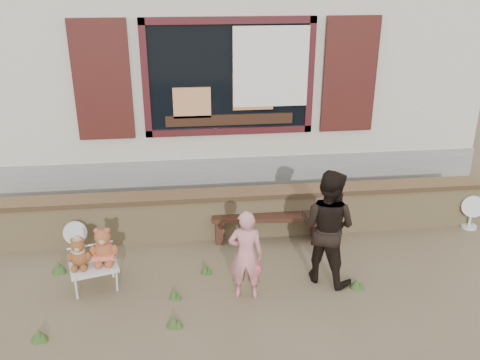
{
  "coord_description": "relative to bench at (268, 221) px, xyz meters",
  "views": [
    {
      "loc": [
        -0.7,
        -5.37,
        3.48
      ],
      "look_at": [
        0.0,
        0.6,
        1.0
      ],
      "focal_mm": 38.0,
      "sensor_mm": 36.0,
      "label": 1
    }
  ],
  "objects": [
    {
      "name": "ground",
      "position": [
        -0.41,
        -0.8,
        -0.29
      ],
      "size": [
        80.0,
        80.0,
        0.0
      ],
      "primitive_type": "plane",
      "color": "brown",
      "rests_on": "ground"
    },
    {
      "name": "shopfront",
      "position": [
        -0.41,
        3.69,
        1.71
      ],
      "size": [
        8.04,
        5.13,
        4.0
      ],
      "color": "#B5A792",
      "rests_on": "ground"
    },
    {
      "name": "brick_wall",
      "position": [
        -0.41,
        0.2,
        0.05
      ],
      "size": [
        7.1,
        0.36,
        0.67
      ],
      "color": "tan",
      "rests_on": "ground"
    },
    {
      "name": "bench",
      "position": [
        0.0,
        0.0,
        0.0
      ],
      "size": [
        1.55,
        0.44,
        0.39
      ],
      "rotation": [
        0.0,
        0.0,
        -0.08
      ],
      "color": "#321A11",
      "rests_on": "ground"
    },
    {
      "name": "folding_chair",
      "position": [
        -2.22,
        -0.92,
        0.01
      ],
      "size": [
        0.63,
        0.59,
        0.33
      ],
      "rotation": [
        0.0,
        0.0,
        0.26
      ],
      "color": "beige",
      "rests_on": "ground"
    },
    {
      "name": "teddy_bear_left",
      "position": [
        -2.35,
        -0.95,
        0.23
      ],
      "size": [
        0.33,
        0.3,
        0.38
      ],
      "primitive_type": null,
      "rotation": [
        0.0,
        0.0,
        0.26
      ],
      "color": "brown",
      "rests_on": "folding_chair"
    },
    {
      "name": "teddy_bear_right",
      "position": [
        -2.08,
        -0.88,
        0.27
      ],
      "size": [
        0.39,
        0.36,
        0.45
      ],
      "primitive_type": null,
      "rotation": [
        0.0,
        0.0,
        0.26
      ],
      "color": "brown",
      "rests_on": "folding_chair"
    },
    {
      "name": "child",
      "position": [
        -0.47,
        -1.29,
        0.26
      ],
      "size": [
        0.43,
        0.32,
        1.08
      ],
      "primitive_type": "imported",
      "rotation": [
        0.0,
        0.0,
        2.99
      ],
      "color": "pink",
      "rests_on": "ground"
    },
    {
      "name": "adult",
      "position": [
        0.52,
        -1.05,
        0.42
      ],
      "size": [
        0.87,
        0.85,
        1.42
      ],
      "primitive_type": "imported",
      "rotation": [
        0.0,
        0.0,
        2.45
      ],
      "color": "black",
      "rests_on": "ground"
    },
    {
      "name": "fan_left",
      "position": [
        -2.57,
        -0.11,
        -0.04
      ],
      "size": [
        0.32,
        0.21,
        0.49
      ],
      "rotation": [
        0.0,
        0.0,
        0.2
      ],
      "color": "silver",
      "rests_on": "ground"
    },
    {
      "name": "fan_right",
      "position": [
        2.99,
        0.0,
        -0.03
      ],
      "size": [
        0.33,
        0.22,
        0.52
      ],
      "rotation": [
        0.0,
        0.0,
        -0.35
      ],
      "color": "silver",
      "rests_on": "ground"
    },
    {
      "name": "grass_tufts",
      "position": [
        -1.45,
        -1.13,
        -0.22
      ],
      "size": [
        3.74,
        1.44,
        0.16
      ],
      "color": "#324E1F",
      "rests_on": "ground"
    }
  ]
}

